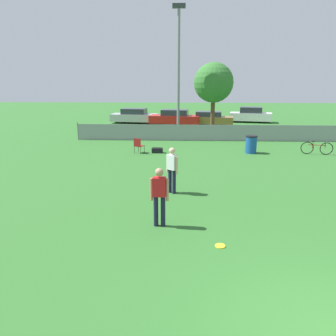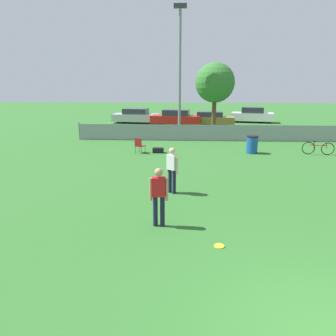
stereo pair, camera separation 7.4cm
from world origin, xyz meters
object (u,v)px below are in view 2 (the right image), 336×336
(player_receiver_white, at_px, (172,167))
(parked_car_white, at_px, (252,115))
(bicycle_sideline, at_px, (318,148))
(parked_car_tan, at_px, (210,119))
(folding_chair_sideline, at_px, (139,145))
(player_thrower_red, at_px, (159,193))
(parked_car_silver, at_px, (136,116))
(trash_bin, at_px, (252,144))
(frisbee_disc, at_px, (219,246))
(light_pole, at_px, (180,62))
(tree_near_pole, at_px, (215,83))
(gear_bag_sideline, at_px, (158,150))
(parked_car_red, at_px, (176,118))

(player_receiver_white, xyz_separation_m, parked_car_white, (7.10, 21.85, -0.25))
(bicycle_sideline, xyz_separation_m, parked_car_tan, (-5.11, 12.27, 0.28))
(folding_chair_sideline, bearing_deg, player_thrower_red, 125.79)
(bicycle_sideline, xyz_separation_m, parked_car_silver, (-12.24, 13.78, 0.32))
(bicycle_sideline, height_order, trash_bin, trash_bin)
(folding_chair_sideline, xyz_separation_m, parked_car_silver, (-2.28, 13.93, 0.19))
(player_thrower_red, xyz_separation_m, bicycle_sideline, (8.08, 9.76, -0.61))
(frisbee_disc, relative_size, parked_car_tan, 0.06)
(parked_car_silver, bearing_deg, bicycle_sideline, -42.00)
(folding_chair_sideline, relative_size, bicycle_sideline, 0.52)
(light_pole, xyz_separation_m, parked_car_silver, (-4.41, 7.77, -4.62))
(bicycle_sideline, bearing_deg, frisbee_disc, -110.91)
(trash_bin, bearing_deg, tree_near_pole, 103.12)
(player_thrower_red, relative_size, frisbee_disc, 6.47)
(light_pole, distance_m, bicycle_sideline, 11.04)
(folding_chair_sideline, relative_size, parked_car_silver, 0.19)
(light_pole, relative_size, parked_car_white, 2.10)
(parked_car_white, bearing_deg, frisbee_disc, -91.11)
(light_pole, relative_size, parked_car_tan, 1.97)
(gear_bag_sideline, distance_m, parked_car_silver, 14.17)
(light_pole, distance_m, parked_car_silver, 10.06)
(light_pole, bearing_deg, parked_car_red, 93.73)
(player_receiver_white, distance_m, parked_car_tan, 19.38)
(trash_bin, height_order, parked_car_white, parked_car_white)
(bicycle_sideline, xyz_separation_m, trash_bin, (-3.60, 0.19, 0.15))
(folding_chair_sideline, distance_m, parked_car_red, 12.52)
(tree_near_pole, distance_m, player_thrower_red, 17.36)
(tree_near_pole, bearing_deg, parked_car_red, 120.54)
(folding_chair_sideline, xyz_separation_m, parked_car_red, (1.73, 12.40, 0.22))
(light_pole, height_order, tree_near_pole, light_pole)
(parked_car_silver, height_order, parked_car_tan, parked_car_silver)
(light_pole, distance_m, player_receiver_white, 13.63)
(bicycle_sideline, bearing_deg, folding_chair_sideline, -169.17)
(folding_chair_sideline, relative_size, parked_car_tan, 0.19)
(tree_near_pole, bearing_deg, player_receiver_white, -100.58)
(light_pole, height_order, parked_car_tan, light_pole)
(parked_car_red, bearing_deg, light_pole, -79.42)
(parked_car_white, bearing_deg, parked_car_silver, -162.77)
(tree_near_pole, bearing_deg, bicycle_sideline, -53.81)
(frisbee_disc, distance_m, parked_car_silver, 25.32)
(folding_chair_sideline, xyz_separation_m, gear_bag_sideline, (1.05, 0.16, -0.35))
(gear_bag_sideline, bearing_deg, parked_car_white, 61.27)
(parked_car_tan, xyz_separation_m, parked_car_white, (4.38, 2.66, 0.08))
(trash_bin, distance_m, gear_bag_sideline, 5.33)
(parked_car_tan, bearing_deg, parked_car_silver, 174.16)
(light_pole, xyz_separation_m, player_thrower_red, (-0.26, -15.77, -4.33))
(tree_near_pole, bearing_deg, parked_car_white, 60.18)
(light_pole, xyz_separation_m, frisbee_disc, (1.32, -16.89, -5.29))
(folding_chair_sideline, distance_m, trash_bin, 6.38)
(tree_near_pole, distance_m, trash_bin, 7.86)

